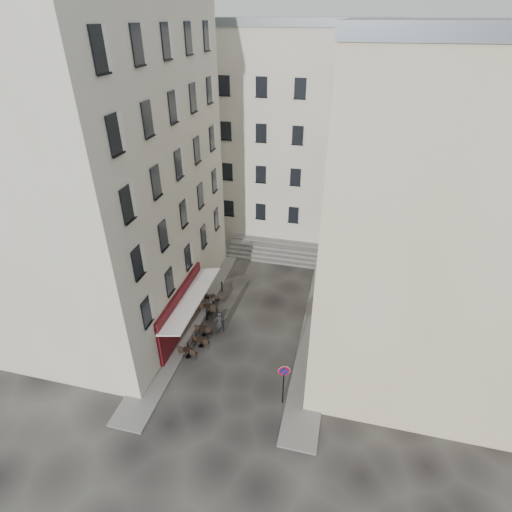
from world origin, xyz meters
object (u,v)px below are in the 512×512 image
(no_parking_sign, at_px, (284,378))
(bistro_table_b, at_px, (201,341))
(bistro_table_a, at_px, (188,352))
(pedestrian, at_px, (220,322))

(no_parking_sign, bearing_deg, bistro_table_b, 134.00)
(no_parking_sign, xyz_separation_m, bistro_table_a, (-6.48, 2.04, -1.57))
(no_parking_sign, distance_m, pedestrian, 7.15)
(no_parking_sign, distance_m, bistro_table_b, 6.98)
(no_parking_sign, height_order, bistro_table_b, no_parking_sign)
(bistro_table_a, relative_size, bistro_table_b, 1.05)
(bistro_table_a, xyz_separation_m, bistro_table_b, (0.46, 1.11, -0.02))
(no_parking_sign, distance_m, bistro_table_a, 6.97)
(no_parking_sign, xyz_separation_m, pedestrian, (-5.22, 4.75, -1.13))
(bistro_table_a, relative_size, pedestrian, 0.69)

